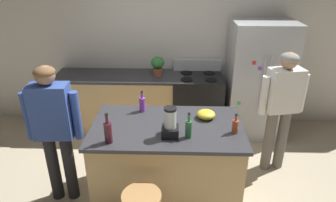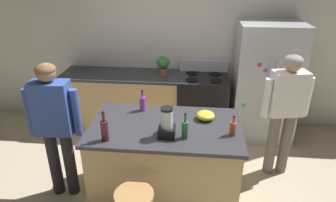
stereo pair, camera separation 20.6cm
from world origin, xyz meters
The scene contains 15 objects.
ground_plane centered at (0.00, 0.00, 0.00)m, with size 14.00×14.00×0.00m, color beige.
back_wall centered at (0.00, 1.95, 1.35)m, with size 8.00×0.10×2.70m, color silver.
kitchen_island centered at (0.00, 0.00, 0.47)m, with size 1.63×0.97×0.94m.
back_counter_run centered at (-0.80, 1.55, 0.47)m, with size 2.00×0.64×0.94m.
refrigerator centered at (1.33, 1.50, 0.89)m, with size 0.90×0.73×1.78m.
stove_range centered at (0.42, 1.52, 0.48)m, with size 0.76×0.65×1.12m.
person_by_island_left centered at (-1.19, -0.08, 0.98)m, with size 0.59×0.24×1.62m.
person_by_sink_right centered at (1.39, 0.57, 0.97)m, with size 0.60×0.29×1.60m.
potted_plant centered at (-0.20, 1.55, 1.11)m, with size 0.20×0.20×0.30m.
blender_appliance centered at (0.04, -0.21, 1.07)m, with size 0.17×0.17×0.32m.
bottle_cooking_sauce centered at (0.70, -0.13, 1.02)m, with size 0.06×0.06×0.22m.
bottle_olive_oil centered at (0.22, -0.23, 1.04)m, with size 0.07×0.07×0.28m.
bottle_wine centered at (-0.55, -0.35, 1.05)m, with size 0.08×0.08×0.32m.
bottle_soda centered at (-0.30, 0.33, 1.03)m, with size 0.07×0.07×0.26m.
mixing_bowl centered at (0.43, 0.18, 0.98)m, with size 0.21×0.21×0.09m, color yellow.
Camera 2 is at (0.30, -2.79, 2.54)m, focal length 32.05 mm.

